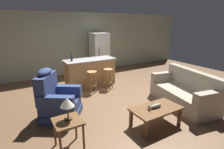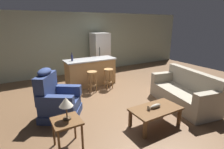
{
  "view_description": "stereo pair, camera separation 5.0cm",
  "coord_description": "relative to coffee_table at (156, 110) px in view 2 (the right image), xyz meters",
  "views": [
    {
      "loc": [
        -2.42,
        -4.22,
        2.19
      ],
      "look_at": [
        0.04,
        -0.1,
        0.75
      ],
      "focal_mm": 28.0,
      "sensor_mm": 36.0,
      "label": 1
    },
    {
      "loc": [
        -2.37,
        -4.25,
        2.19
      ],
      "look_at": [
        0.04,
        -0.1,
        0.75
      ],
      "focal_mm": 28.0,
      "sensor_mm": 36.0,
      "label": 2
    }
  ],
  "objects": [
    {
      "name": "bar_stool_right",
      "position": [
        0.24,
        2.52,
        0.11
      ],
      "size": [
        0.32,
        0.32,
        0.68
      ],
      "color": "#A87A47",
      "rests_on": "ground_plane"
    },
    {
      "name": "bottle_tall_green",
      "position": [
        -0.79,
        3.17,
        0.69
      ],
      "size": [
        0.07,
        0.07,
        0.28
      ],
      "color": "#23284C",
      "rests_on": "kitchen_island"
    },
    {
      "name": "back_wall",
      "position": [
        -0.14,
        4.92,
        0.94
      ],
      "size": [
        12.0,
        0.05,
        2.6
      ],
      "color": "#9EA88E",
      "rests_on": "ground_plane"
    },
    {
      "name": "end_table",
      "position": [
        -1.86,
        0.25,
        0.1
      ],
      "size": [
        0.48,
        0.48,
        0.56
      ],
      "color": "brown",
      "rests_on": "ground_plane"
    },
    {
      "name": "coffee_table",
      "position": [
        0.0,
        0.0,
        0.0
      ],
      "size": [
        1.1,
        0.6,
        0.42
      ],
      "color": "brown",
      "rests_on": "ground_plane"
    },
    {
      "name": "couch",
      "position": [
        1.42,
        0.37,
        -0.02
      ],
      "size": [
        1.19,
        2.03,
        0.94
      ],
      "rotation": [
        0.0,
        0.0,
        2.95
      ],
      "color": "#9E937F",
      "rests_on": "ground_plane"
    },
    {
      "name": "bar_stool_left",
      "position": [
        -0.36,
        2.52,
        0.11
      ],
      "size": [
        0.32,
        0.32,
        0.68
      ],
      "color": "#A87A47",
      "rests_on": "ground_plane"
    },
    {
      "name": "table_lamp",
      "position": [
        -1.83,
        0.28,
        0.5
      ],
      "size": [
        0.24,
        0.24,
        0.41
      ],
      "color": "#4C3823",
      "rests_on": "end_table"
    },
    {
      "name": "recliner_near_lamp",
      "position": [
        -1.74,
        1.46,
        0.06
      ],
      "size": [
        1.16,
        1.16,
        1.2
      ],
      "rotation": [
        0.0,
        0.0,
        -0.59
      ],
      "color": "navy",
      "rests_on": "ground_plane"
    },
    {
      "name": "kitchen_island",
      "position": [
        -0.14,
        3.15,
        0.11
      ],
      "size": [
        1.8,
        0.7,
        0.95
      ],
      "color": "#AD7F4C",
      "rests_on": "ground_plane"
    },
    {
      "name": "refrigerator",
      "position": [
        0.84,
        4.35,
        0.52
      ],
      "size": [
        0.7,
        0.69,
        1.76
      ],
      "color": "white",
      "rests_on": "ground_plane"
    },
    {
      "name": "fish_figurine",
      "position": [
        -0.03,
        0.01,
        0.1
      ],
      "size": [
        0.34,
        0.1,
        0.1
      ],
      "color": "#4C3823",
      "rests_on": "coffee_table"
    },
    {
      "name": "ground_plane",
      "position": [
        -0.14,
        1.8,
        -0.36
      ],
      "size": [
        12.0,
        12.0,
        0.0
      ],
      "color": "brown"
    }
  ]
}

